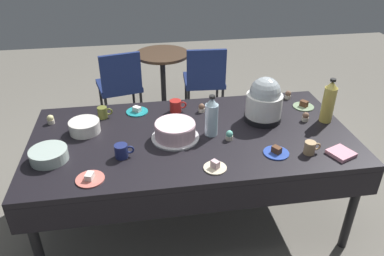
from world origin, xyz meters
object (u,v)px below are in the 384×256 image
at_px(dessert_plate_coral, 90,178).
at_px(cupcake_lemon, 229,135).
at_px(cupcake_mint, 202,108).
at_px(coffee_mug_olive, 103,112).
at_px(frosted_layer_cake, 175,131).
at_px(cupcake_vanilla, 288,95).
at_px(cupcake_cocoa, 305,117).
at_px(coffee_mug_red, 176,106).
at_px(soda_bottle_water, 212,117).
at_px(potluck_table, 192,142).
at_px(maroon_chair_right, 205,77).
at_px(dessert_plate_sage, 304,106).
at_px(maroon_chair_left, 120,83).
at_px(dessert_plate_teal, 137,111).
at_px(cupcake_rose, 51,120).
at_px(dessert_plate_cobalt, 276,152).
at_px(coffee_mug_navy, 122,151).
at_px(coffee_mug_tan, 310,148).
at_px(glass_salad_bowl, 49,155).
at_px(round_cafe_table, 163,72).
at_px(dessert_plate_cream, 215,167).
at_px(soda_bottle_ginger_ale, 329,102).
at_px(slow_cooker, 264,101).

height_order(dessert_plate_coral, cupcake_lemon, cupcake_lemon).
xyz_separation_m(cupcake_mint, coffee_mug_olive, (-0.74, 0.02, 0.01)).
xyz_separation_m(frosted_layer_cake, cupcake_vanilla, (0.99, 0.47, -0.03)).
relative_size(cupcake_cocoa, coffee_mug_red, 0.52).
xyz_separation_m(frosted_layer_cake, soda_bottle_water, (0.25, 0.01, 0.08)).
bearing_deg(potluck_table, maroon_chair_right, 76.09).
height_order(dessert_plate_sage, maroon_chair_left, maroon_chair_left).
distance_m(dessert_plate_teal, cupcake_vanilla, 1.23).
bearing_deg(cupcake_rose, maroon_chair_left, 70.63).
bearing_deg(dessert_plate_sage, potluck_table, -163.74).
bearing_deg(cupcake_mint, dessert_plate_cobalt, -59.98).
xyz_separation_m(soda_bottle_water, maroon_chair_left, (-0.66, 1.62, -0.39)).
height_order(potluck_table, coffee_mug_red, coffee_mug_red).
relative_size(cupcake_vanilla, coffee_mug_navy, 0.55).
xyz_separation_m(coffee_mug_tan, maroon_chair_right, (-0.31, 1.94, -0.30)).
xyz_separation_m(glass_salad_bowl, round_cafe_table, (0.87, 1.98, -0.29)).
relative_size(dessert_plate_cobalt, maroon_chair_right, 0.19).
bearing_deg(cupcake_rose, round_cafe_table, 58.22).
height_order(dessert_plate_coral, cupcake_vanilla, cupcake_vanilla).
xyz_separation_m(potluck_table, dessert_plate_cream, (0.08, -0.41, 0.07)).
xyz_separation_m(potluck_table, soda_bottle_ginger_ale, (1.00, 0.04, 0.22)).
bearing_deg(dessert_plate_cream, frosted_layer_cake, 117.35).
bearing_deg(maroon_chair_right, slow_cooker, -84.17).
bearing_deg(round_cafe_table, maroon_chair_right, -26.80).
bearing_deg(dessert_plate_coral, dessert_plate_teal, 69.86).
height_order(potluck_table, cupcake_lemon, cupcake_lemon).
height_order(dessert_plate_sage, round_cafe_table, dessert_plate_sage).
bearing_deg(frosted_layer_cake, soda_bottle_ginger_ale, 3.58).
bearing_deg(coffee_mug_red, coffee_mug_navy, -126.15).
relative_size(frosted_layer_cake, dessert_plate_teal, 1.95).
bearing_deg(cupcake_rose, soda_bottle_ginger_ale, -7.85).
height_order(slow_cooker, dessert_plate_cream, slow_cooker).
height_order(soda_bottle_water, coffee_mug_tan, soda_bottle_water).
relative_size(cupcake_mint, coffee_mug_olive, 0.61).
distance_m(maroon_chair_right, round_cafe_table, 0.50).
bearing_deg(dessert_plate_teal, round_cafe_table, 77.60).
distance_m(dessert_plate_sage, coffee_mug_red, 1.00).
height_order(dessert_plate_cobalt, maroon_chair_right, maroon_chair_right).
xyz_separation_m(dessert_plate_teal, dessert_plate_coral, (-0.29, -0.79, -0.00)).
xyz_separation_m(dessert_plate_sage, soda_bottle_water, (-0.80, -0.29, 0.12)).
distance_m(coffee_mug_tan, coffee_mug_red, 1.04).
bearing_deg(frosted_layer_cake, coffee_mug_tan, -20.84).
bearing_deg(soda_bottle_ginger_ale, round_cafe_table, 120.37).
relative_size(dessert_plate_teal, coffee_mug_olive, 1.50).
xyz_separation_m(cupcake_mint, cupcake_rose, (-1.11, -0.01, 0.00)).
bearing_deg(cupcake_cocoa, coffee_mug_red, 162.31).
distance_m(soda_bottle_ginger_ale, maroon_chair_left, 2.22).
bearing_deg(coffee_mug_red, potluck_table, -79.00).
bearing_deg(cupcake_rose, frosted_layer_cake, -21.60).
height_order(glass_salad_bowl, round_cafe_table, glass_salad_bowl).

